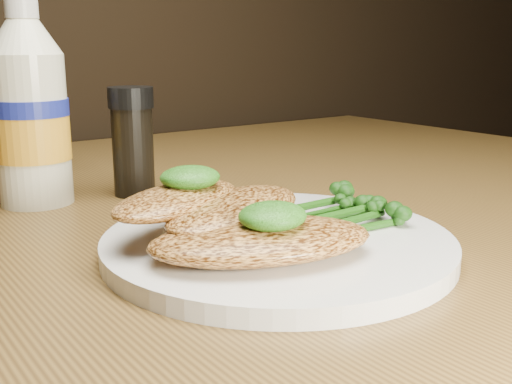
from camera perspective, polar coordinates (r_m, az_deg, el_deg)
plate at (r=0.43m, az=2.05°, el=-4.80°), size 0.24×0.24×0.01m
chicken_front at (r=0.38m, az=0.54°, el=-4.50°), size 0.16×0.12×0.02m
chicken_mid at (r=0.42m, az=-1.94°, el=-1.61°), size 0.15×0.12×0.02m
chicken_back at (r=0.42m, az=-7.30°, el=-0.72°), size 0.13×0.10×0.02m
pesto_front at (r=0.37m, az=1.55°, el=-2.23°), size 0.05×0.04×0.02m
pesto_back at (r=0.43m, az=-6.16°, el=1.36°), size 0.05×0.05×0.02m
broccolini_bundle at (r=0.45m, az=6.68°, el=-1.93°), size 0.13×0.11×0.02m
mayo_bottle at (r=0.58m, az=-20.32°, el=7.97°), size 0.08×0.08×0.19m
pepper_grinder at (r=0.60m, az=-11.39°, el=4.60°), size 0.04×0.04×0.10m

